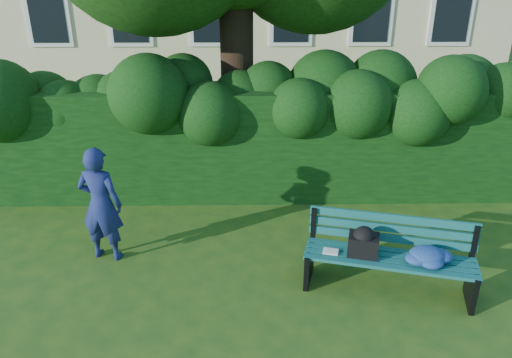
{
  "coord_description": "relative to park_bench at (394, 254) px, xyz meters",
  "views": [
    {
      "loc": [
        -0.1,
        -5.51,
        3.67
      ],
      "look_at": [
        0.0,
        0.6,
        0.95
      ],
      "focal_mm": 35.0,
      "sensor_mm": 36.0,
      "label": 1
    }
  ],
  "objects": [
    {
      "name": "man_reading",
      "position": [
        -3.6,
        0.78,
        0.28
      ],
      "size": [
        0.63,
        0.48,
        1.56
      ],
      "primitive_type": "imported",
      "rotation": [
        0.0,
        0.0,
        2.94
      ],
      "color": "navy",
      "rests_on": "ground"
    },
    {
      "name": "park_bench",
      "position": [
        0.0,
        0.0,
        0.0
      ],
      "size": [
        2.04,
        1.03,
        0.89
      ],
      "rotation": [
        0.0,
        0.0,
        -0.26
      ],
      "color": "#0F4F46",
      "rests_on": "ground"
    },
    {
      "name": "ground",
      "position": [
        -1.6,
        0.57,
        -0.5
      ],
      "size": [
        80.0,
        80.0,
        0.0
      ],
      "primitive_type": "plane",
      "color": "#26531A",
      "rests_on": "ground"
    },
    {
      "name": "hedge",
      "position": [
        -1.6,
        2.77,
        0.4
      ],
      "size": [
        10.0,
        1.0,
        1.8
      ],
      "color": "black",
      "rests_on": "ground"
    }
  ]
}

